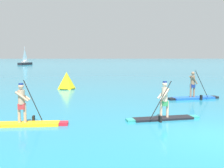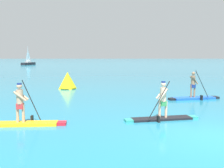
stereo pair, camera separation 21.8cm
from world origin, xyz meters
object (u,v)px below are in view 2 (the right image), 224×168
object	(u,v)px
paddleboarder_far_right	(194,94)
paddleboarder_near_left	(22,117)
paddleboarder_mid_center	(162,111)
race_marker_buoy	(68,81)
sailboat_left_horizon	(28,62)

from	to	relation	value
paddleboarder_far_right	paddleboarder_near_left	bearing A→B (deg)	-157.75
paddleboarder_near_left	paddleboarder_mid_center	world-z (taller)	paddleboarder_near_left
paddleboarder_near_left	paddleboarder_mid_center	bearing A→B (deg)	5.52
paddleboarder_mid_center	race_marker_buoy	xyz separation A→B (m)	(-5.70, 10.53, 0.24)
paddleboarder_mid_center	paddleboarder_far_right	xyz separation A→B (m)	(3.11, 5.24, -0.08)
paddleboarder_mid_center	paddleboarder_far_right	world-z (taller)	paddleboarder_far_right
paddleboarder_near_left	paddleboarder_mid_center	size ratio (longest dim) A/B	1.07
paddleboarder_far_right	sailboat_left_horizon	distance (m)	67.86
paddleboarder_mid_center	paddleboarder_far_right	bearing A→B (deg)	-131.74
paddleboarder_near_left	race_marker_buoy	distance (m)	11.37
paddleboarder_near_left	sailboat_left_horizon	xyz separation A→B (m)	(-20.39, 67.32, 0.37)
paddleboarder_near_left	sailboat_left_horizon	size ratio (longest dim) A/B	0.65
paddleboarder_far_right	race_marker_buoy	distance (m)	10.28
paddleboarder_mid_center	paddleboarder_far_right	size ratio (longest dim) A/B	0.97
sailboat_left_horizon	race_marker_buoy	bearing A→B (deg)	-141.23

